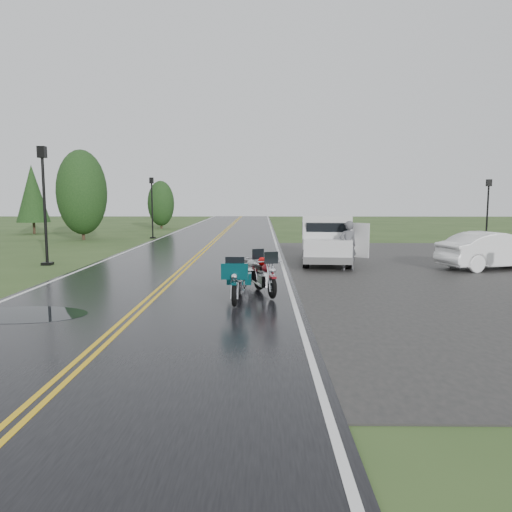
# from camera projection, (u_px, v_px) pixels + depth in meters

# --- Properties ---
(ground) EXTENTS (120.00, 120.00, 0.00)m
(ground) POSITION_uv_depth(u_px,v_px,m) (148.00, 303.00, 12.98)
(ground) COLOR #2D471E
(ground) RESTS_ON ground
(road) EXTENTS (8.00, 100.00, 0.04)m
(road) POSITION_uv_depth(u_px,v_px,m) (197.00, 257.00, 22.91)
(road) COLOR black
(road) RESTS_ON ground
(parking_pad) EXTENTS (14.00, 24.00, 0.03)m
(parking_pad) POSITION_uv_depth(u_px,v_px,m) (486.00, 274.00, 17.82)
(parking_pad) COLOR black
(parking_pad) RESTS_ON ground
(motorcycle_red) EXTENTS (1.26, 2.20, 1.23)m
(motorcycle_red) POSITION_uv_depth(u_px,v_px,m) (272.00, 278.00, 13.15)
(motorcycle_red) COLOR #5E0A11
(motorcycle_red) RESTS_ON ground
(motorcycle_teal) EXTENTS (0.84, 2.11, 1.23)m
(motorcycle_teal) POSITION_uv_depth(u_px,v_px,m) (235.00, 284.00, 12.22)
(motorcycle_teal) COLOR #05383E
(motorcycle_teal) RESTS_ON ground
(motorcycle_silver) EXTENTS (1.47, 2.11, 1.18)m
(motorcycle_silver) POSITION_uv_depth(u_px,v_px,m) (259.00, 272.00, 14.43)
(motorcycle_silver) COLOR #AAAEB2
(motorcycle_silver) RESTS_ON ground
(van_white) EXTENTS (2.44, 5.41, 2.06)m
(van_white) POSITION_uv_depth(u_px,v_px,m) (306.00, 242.00, 19.07)
(van_white) COLOR silver
(van_white) RESTS_ON ground
(person_at_van) EXTENTS (0.76, 0.60, 1.85)m
(person_at_van) POSITION_uv_depth(u_px,v_px,m) (348.00, 246.00, 18.50)
(person_at_van) COLOR #4F4F54
(person_at_van) RESTS_ON ground
(sedan_white) EXTENTS (4.51, 2.59, 1.41)m
(sedan_white) POSITION_uv_depth(u_px,v_px,m) (494.00, 251.00, 18.88)
(sedan_white) COLOR white
(sedan_white) RESTS_ON ground
(lamp_post_near_left) EXTENTS (0.41, 0.41, 4.81)m
(lamp_post_near_left) POSITION_uv_depth(u_px,v_px,m) (45.00, 206.00, 19.99)
(lamp_post_near_left) COLOR black
(lamp_post_near_left) RESTS_ON ground
(lamp_post_far_left) EXTENTS (0.35, 0.35, 4.10)m
(lamp_post_far_left) POSITION_uv_depth(u_px,v_px,m) (152.00, 208.00, 33.24)
(lamp_post_far_left) COLOR black
(lamp_post_far_left) RESTS_ON ground
(lamp_post_far_right) EXTENTS (0.32, 0.32, 3.69)m
(lamp_post_far_right) POSITION_uv_depth(u_px,v_px,m) (487.00, 215.00, 25.25)
(lamp_post_far_right) COLOR black
(lamp_post_far_right) RESTS_ON ground
(tree_left_mid) EXTENTS (3.16, 3.16, 4.94)m
(tree_left_mid) POSITION_uv_depth(u_px,v_px,m) (82.00, 202.00, 32.11)
(tree_left_mid) COLOR #1E3D19
(tree_left_mid) RESTS_ON ground
(tree_left_far) EXTENTS (2.33, 2.33, 3.59)m
(tree_left_far) POSITION_uv_depth(u_px,v_px,m) (161.00, 208.00, 43.90)
(tree_left_far) COLOR #1E3D19
(tree_left_far) RESTS_ON ground
(pine_left_far) EXTENTS (2.43, 2.43, 5.05)m
(pine_left_far) POSITION_uv_depth(u_px,v_px,m) (33.00, 200.00, 37.45)
(pine_left_far) COLOR #1E3D19
(pine_left_far) RESTS_ON ground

